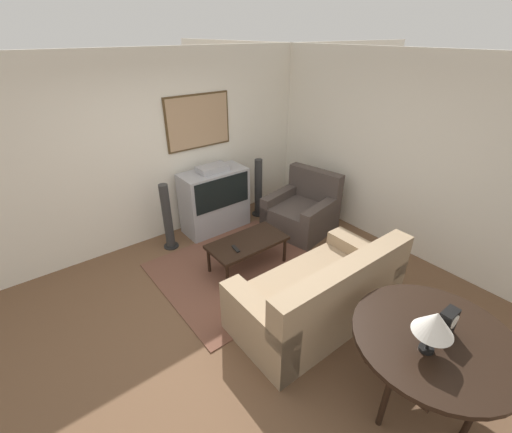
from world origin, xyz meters
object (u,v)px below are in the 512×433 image
(console_table, at_px, (434,343))
(couch, at_px, (319,296))
(coffee_table, at_px, (247,244))
(mantel_clock, at_px, (447,322))
(table_lamp, at_px, (435,323))
(armchair, at_px, (302,212))
(speaker_tower_right, at_px, (258,189))
(speaker_tower_left, at_px, (168,219))
(tv, at_px, (215,200))

(console_table, bearing_deg, couch, 88.85)
(couch, relative_size, console_table, 1.47)
(coffee_table, relative_size, mantel_clock, 4.57)
(table_lamp, bearing_deg, couch, 80.52)
(armchair, bearing_deg, speaker_tower_right, -174.45)
(coffee_table, relative_size, speaker_tower_right, 1.03)
(mantel_clock, xyz_separation_m, speaker_tower_left, (-0.72, 3.59, -0.40))
(coffee_table, bearing_deg, speaker_tower_right, 46.21)
(tv, height_order, armchair, tv)
(coffee_table, xyz_separation_m, table_lamp, (-0.16, -2.47, 0.66))
(table_lamp, bearing_deg, coffee_table, 86.29)
(couch, distance_m, speaker_tower_right, 2.59)
(coffee_table, distance_m, speaker_tower_left, 1.28)
(speaker_tower_right, bearing_deg, speaker_tower_left, 180.00)
(armchair, xyz_separation_m, table_lamp, (-1.47, -2.76, 0.74))
(console_table, distance_m, mantel_clock, 0.20)
(armchair, bearing_deg, coffee_table, -88.51)
(couch, bearing_deg, speaker_tower_left, -74.16)
(armchair, height_order, console_table, armchair)
(tv, xyz_separation_m, armchair, (1.08, -0.88, -0.21))
(armchair, xyz_separation_m, coffee_table, (-1.31, -0.29, 0.07))
(coffee_table, relative_size, console_table, 0.82)
(mantel_clock, height_order, speaker_tower_right, speaker_tower_right)
(table_lamp, distance_m, speaker_tower_right, 3.83)
(console_table, bearing_deg, coffee_table, 90.43)
(coffee_table, distance_m, table_lamp, 2.56)
(coffee_table, height_order, speaker_tower_left, speaker_tower_left)
(coffee_table, height_order, mantel_clock, mantel_clock)
(console_table, bearing_deg, tv, 86.66)
(couch, height_order, armchair, couch)
(console_table, xyz_separation_m, speaker_tower_right, (1.05, 3.57, -0.22))
(couch, xyz_separation_m, table_lamp, (-0.20, -1.21, 0.71))
(armchair, bearing_deg, table_lamp, -39.13)
(mantel_clock, relative_size, speaker_tower_right, 0.23)
(coffee_table, xyz_separation_m, mantel_clock, (0.11, -2.47, 0.50))
(mantel_clock, distance_m, speaker_tower_left, 3.68)
(mantel_clock, distance_m, speaker_tower_right, 3.73)
(couch, distance_m, armchair, 2.00)
(coffee_table, bearing_deg, armchair, 12.51)
(couch, bearing_deg, speaker_tower_right, -112.94)
(tv, xyz_separation_m, speaker_tower_left, (-0.84, -0.06, -0.03))
(table_lamp, relative_size, speaker_tower_right, 0.37)
(console_table, distance_m, table_lamp, 0.38)
(tv, height_order, speaker_tower_right, tv)
(speaker_tower_left, bearing_deg, table_lamp, -82.86)
(couch, height_order, speaker_tower_right, speaker_tower_right)
(console_table, xyz_separation_m, speaker_tower_left, (-0.63, 3.57, -0.22))
(armchair, height_order, speaker_tower_right, speaker_tower_right)
(console_table, height_order, mantel_clock, mantel_clock)
(tv, bearing_deg, coffee_table, -101.11)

